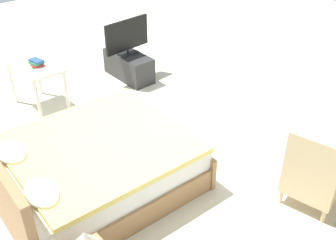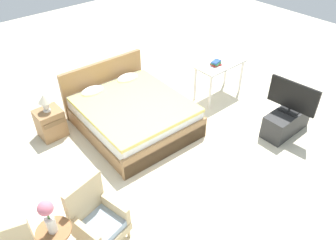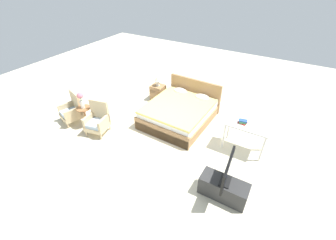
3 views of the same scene
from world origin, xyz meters
name	(u,v)px [view 1 (image 1 of 3)]	position (x,y,z in m)	size (l,w,h in m)	color
ground_plane	(165,158)	(0.00, 0.00, 0.00)	(16.00, 16.00, 0.00)	beige
bed	(91,167)	(0.12, 0.97, 0.30)	(1.81, 2.11, 0.96)	#997047
armchair_by_window_right	(313,176)	(-1.57, -0.67, 0.37)	(0.64, 0.64, 0.92)	#CCB284
tv_stand	(129,66)	(2.14, -0.97, 0.22)	(0.96, 0.40, 0.44)	#2D2D2D
tv_flatscreen	(127,36)	(2.14, -0.97, 0.74)	(0.23, 0.87, 0.58)	black
vanity_desk	(35,70)	(2.11, 0.65, 0.65)	(1.04, 0.52, 0.77)	silver
book_stack	(36,63)	(1.98, 0.65, 0.81)	(0.22, 0.19, 0.09)	#AD2823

